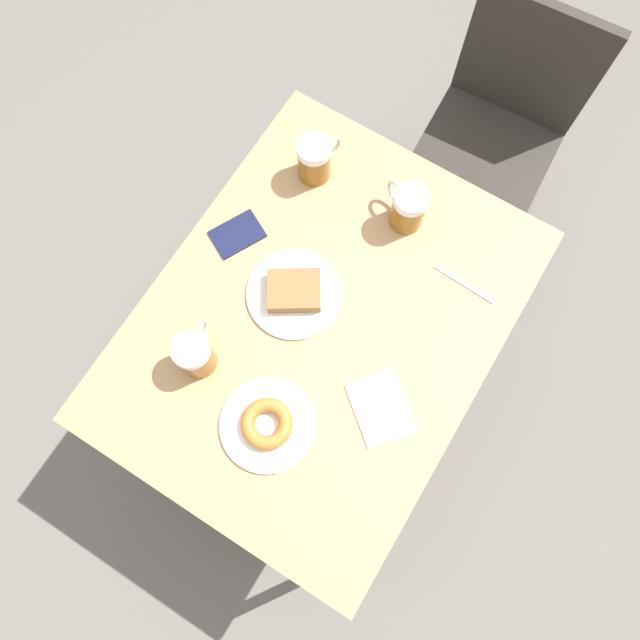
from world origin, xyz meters
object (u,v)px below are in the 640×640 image
at_px(beer_mug_center, 195,354).
at_px(napkin_folded, 380,408).
at_px(passport_near_edge, 237,234).
at_px(plate_with_cake, 294,292).
at_px(beer_mug_left, 315,159).
at_px(fork, 464,283).
at_px(plate_with_donut, 267,424).
at_px(beer_mug_right, 408,208).
at_px(chair, 505,113).

bearing_deg(beer_mug_center, napkin_folded, 16.80).
bearing_deg(passport_near_edge, napkin_folded, -19.70).
xyz_separation_m(plate_with_cake, napkin_folded, (0.32, -0.13, -0.01)).
relative_size(plate_with_cake, beer_mug_left, 1.83).
height_order(beer_mug_center, fork, beer_mug_center).
height_order(plate_with_donut, beer_mug_left, beer_mug_left).
relative_size(beer_mug_left, beer_mug_right, 1.00).
bearing_deg(chair, plate_with_donut, -96.75).
bearing_deg(fork, plate_with_cake, -144.46).
height_order(plate_with_donut, passport_near_edge, plate_with_donut).
height_order(beer_mug_right, fork, beer_mug_right).
distance_m(plate_with_donut, beer_mug_center, 0.23).
distance_m(beer_mug_center, passport_near_edge, 0.34).
bearing_deg(beer_mug_center, beer_mug_left, 93.34).
bearing_deg(passport_near_edge, plate_with_donut, -47.74).
xyz_separation_m(beer_mug_left, beer_mug_right, (0.27, 0.01, 0.00)).
xyz_separation_m(plate_with_cake, passport_near_edge, (-0.21, 0.06, -0.01)).
distance_m(beer_mug_center, beer_mug_right, 0.62).
bearing_deg(fork, plate_with_donut, -112.18).
xyz_separation_m(beer_mug_left, napkin_folded, (0.46, -0.45, -0.06)).
bearing_deg(chair, beer_mug_right, -99.36).
distance_m(plate_with_cake, fork, 0.42).
bearing_deg(napkin_folded, plate_with_donut, -139.58).
bearing_deg(passport_near_edge, beer_mug_center, -71.40).
xyz_separation_m(beer_mug_left, fork, (0.48, -0.07, -0.06)).
relative_size(chair, beer_mug_left, 6.77).
height_order(plate_with_donut, napkin_folded, plate_with_donut).
bearing_deg(plate_with_donut, beer_mug_center, 168.79).
xyz_separation_m(chair, beer_mug_right, (-0.06, -0.57, 0.26)).
xyz_separation_m(plate_with_cake, plate_with_donut, (0.12, -0.30, -0.00)).
bearing_deg(plate_with_cake, napkin_folded, -22.19).
height_order(plate_with_cake, beer_mug_left, beer_mug_left).
distance_m(beer_mug_right, napkin_folded, 0.49).
relative_size(plate_with_donut, fork, 1.31).
bearing_deg(beer_mug_right, beer_mug_center, -111.85).
distance_m(beer_mug_center, fork, 0.68).
relative_size(chair, passport_near_edge, 5.74).
bearing_deg(fork, passport_near_edge, -161.38).
xyz_separation_m(beer_mug_center, passport_near_edge, (-0.11, 0.32, -0.06)).
xyz_separation_m(plate_with_donut, napkin_folded, (0.20, 0.17, -0.01)).
distance_m(chair, napkin_folded, 1.05).
height_order(fork, passport_near_edge, passport_near_edge).
distance_m(plate_with_donut, beer_mug_right, 0.63).
bearing_deg(plate_with_cake, fork, 35.54).
bearing_deg(beer_mug_center, plate_with_cake, 68.47).
bearing_deg(fork, chair, 103.32).
bearing_deg(plate_with_donut, fork, 67.82).
xyz_separation_m(plate_with_cake, beer_mug_left, (-0.14, 0.31, 0.05)).
distance_m(beer_mug_left, fork, 0.49).
relative_size(plate_with_cake, beer_mug_right, 1.83).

